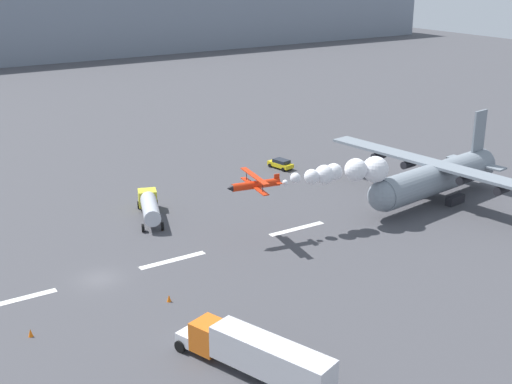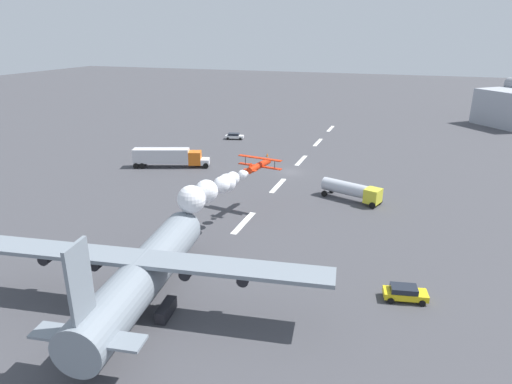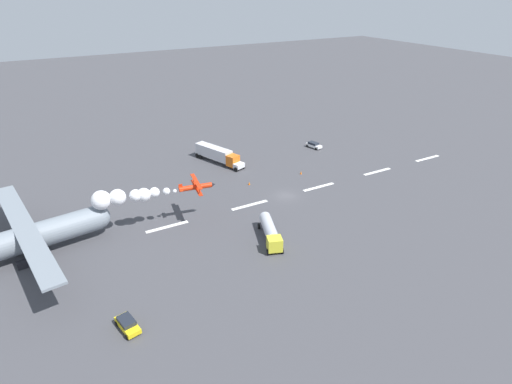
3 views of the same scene
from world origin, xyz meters
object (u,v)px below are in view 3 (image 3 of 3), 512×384
at_px(followme_car_yellow, 314,145).
at_px(traffic_cone_near, 301,173).
at_px(fuel_tanker_truck, 270,232).
at_px(stunt_biplane_red, 126,197).
at_px(airport_staff_sedan, 127,324).
at_px(cargo_transport_plane, 35,235).
at_px(semi_truck_orange, 218,154).
at_px(traffic_cone_far, 249,183).

bearing_deg(followme_car_yellow, traffic_cone_near, 44.43).
bearing_deg(fuel_tanker_truck, stunt_biplane_red, -36.54).
relative_size(stunt_biplane_red, airport_staff_sedan, 4.70).
distance_m(followme_car_yellow, traffic_cone_near, 18.35).
relative_size(fuel_tanker_truck, followme_car_yellow, 2.11).
bearing_deg(airport_staff_sedan, fuel_tanker_truck, -161.50).
relative_size(cargo_transport_plane, semi_truck_orange, 2.45).
relative_size(semi_truck_orange, traffic_cone_far, 19.92).
xyz_separation_m(stunt_biplane_red, fuel_tanker_truck, (-20.13, 14.92, -5.17)).
height_order(semi_truck_orange, airport_staff_sedan, semi_truck_orange).
height_order(followme_car_yellow, traffic_cone_far, followme_car_yellow).
bearing_deg(followme_car_yellow, semi_truck_orange, -6.94).
distance_m(semi_truck_orange, airport_staff_sedan, 57.14).
bearing_deg(followme_car_yellow, cargo_transport_plane, 14.86).
bearing_deg(traffic_cone_far, traffic_cone_near, 176.53).
distance_m(semi_truck_orange, followme_car_yellow, 27.16).
xyz_separation_m(semi_truck_orange, traffic_cone_near, (-13.83, 16.12, -1.76)).
bearing_deg(semi_truck_orange, stunt_biplane_red, 38.88).
height_order(stunt_biplane_red, traffic_cone_near, stunt_biplane_red).
bearing_deg(followme_car_yellow, stunt_biplane_red, 19.06).
bearing_deg(traffic_cone_far, semi_truck_orange, -88.10).
height_order(semi_truck_orange, traffic_cone_near, semi_truck_orange).
bearing_deg(semi_truck_orange, followme_car_yellow, 173.06).
bearing_deg(fuel_tanker_truck, followme_car_yellow, -135.37).
distance_m(stunt_biplane_red, traffic_cone_near, 42.06).
xyz_separation_m(semi_truck_orange, traffic_cone_far, (-0.51, 15.31, -1.76)).
bearing_deg(stunt_biplane_red, traffic_cone_far, -166.46).
xyz_separation_m(cargo_transport_plane, followme_car_yellow, (-69.27, -18.38, -2.71)).
xyz_separation_m(fuel_tanker_truck, traffic_cone_far, (-7.67, -21.62, -1.37)).
xyz_separation_m(semi_truck_orange, airport_staff_sedan, (34.00, 45.91, -1.32)).
distance_m(fuel_tanker_truck, followme_car_yellow, 47.92).
bearing_deg(airport_staff_sedan, semi_truck_orange, -126.52).
relative_size(cargo_transport_plane, followme_car_yellow, 7.72).
relative_size(cargo_transport_plane, traffic_cone_near, 48.79).
bearing_deg(traffic_cone_far, stunt_biplane_red, 13.54).
relative_size(followme_car_yellow, traffic_cone_far, 6.32).
xyz_separation_m(semi_truck_orange, followme_car_yellow, (-26.93, 3.28, -1.32)).
height_order(cargo_transport_plane, traffic_cone_near, cargo_transport_plane).
distance_m(followme_car_yellow, traffic_cone_far, 29.04).
relative_size(fuel_tanker_truck, traffic_cone_far, 13.33).
bearing_deg(cargo_transport_plane, airport_staff_sedan, 108.98).
height_order(cargo_transport_plane, airport_staff_sedan, cargo_transport_plane).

